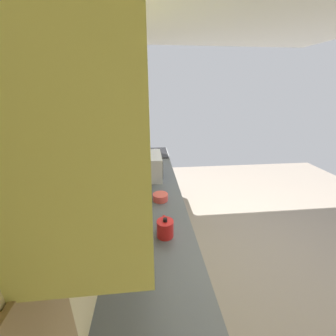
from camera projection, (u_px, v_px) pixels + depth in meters
The scene contains 8 objects.
ground_plane at pixel (253, 263), 2.46m from camera, with size 6.47×6.47×0.00m, color gray.
wall_back at pixel (108, 165), 1.84m from camera, with size 4.16×0.12×2.60m, color beige.
counter_run at pixel (153, 266), 1.86m from camera, with size 3.32×0.65×0.90m.
upper_cabinets at pixel (124, 108), 1.34m from camera, with size 2.19×0.30×0.57m.
oven_range at pixel (150, 177), 3.68m from camera, with size 0.64×0.65×1.08m.
microwave at pixel (148, 166), 2.56m from camera, with size 0.49×0.34×0.29m.
bowl at pixel (160, 197), 2.05m from camera, with size 0.15×0.15×0.07m.
kettle at pixel (165, 228), 1.54m from camera, with size 0.17×0.13×0.16m.
Camera 1 is at (-1.77, 1.20, 1.94)m, focal length 22.03 mm.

